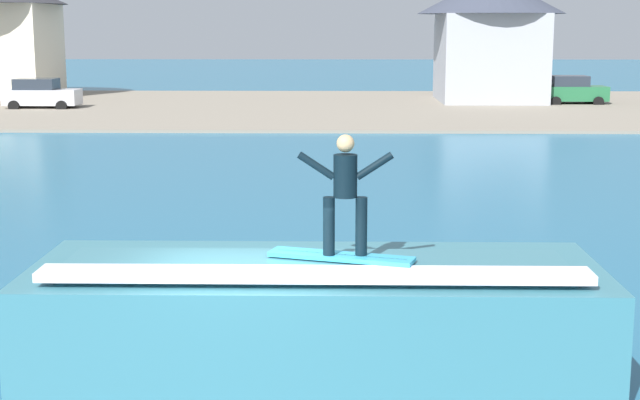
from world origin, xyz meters
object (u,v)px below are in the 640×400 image
at_px(car_far_shore, 572,90).
at_px(house_gabled_white, 490,31).
at_px(car_near_shore, 41,94).
at_px(wave_crest, 316,317).
at_px(surfboard, 341,257).
at_px(surfer, 345,188).

bearing_deg(car_far_shore, house_gabled_white, 156.80).
bearing_deg(house_gabled_white, car_far_shore, -23.20).
relative_size(car_near_shore, car_far_shore, 1.07).
bearing_deg(wave_crest, car_far_shore, 72.23).
relative_size(wave_crest, surfboard, 3.94).
bearing_deg(wave_crest, car_near_shore, 112.15).
bearing_deg(surfer, surfboard, 148.57).
height_order(car_near_shore, car_far_shore, same).
height_order(car_near_shore, house_gabled_white, house_gabled_white).
xyz_separation_m(car_far_shore, house_gabled_white, (-4.90, 2.10, 3.66)).
height_order(surfboard, car_far_shore, car_far_shore).
distance_m(wave_crest, car_far_shore, 48.67).
bearing_deg(surfer, car_far_shore, 72.82).
relative_size(wave_crest, house_gabled_white, 0.85).
xyz_separation_m(wave_crest, surfboard, (0.35, -0.34, 0.97)).
distance_m(wave_crest, house_gabled_white, 49.60).
distance_m(surfboard, house_gabled_white, 49.80).
distance_m(wave_crest, surfer, 2.00).
xyz_separation_m(wave_crest, car_near_shore, (-17.31, 42.52, 0.11)).
distance_m(surfboard, car_far_shore, 48.90).
xyz_separation_m(wave_crest, surfer, (0.41, -0.38, 1.92)).
xyz_separation_m(surfboard, surfer, (0.05, -0.03, 0.95)).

